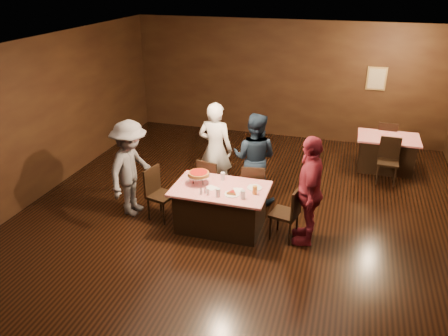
{
  "coord_description": "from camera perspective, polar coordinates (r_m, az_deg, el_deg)",
  "views": [
    {
      "loc": [
        1.66,
        -6.11,
        4.13
      ],
      "look_at": [
        -0.29,
        0.42,
        1.0
      ],
      "focal_mm": 35.0,
      "sensor_mm": 36.0,
      "label": 1
    }
  ],
  "objects": [
    {
      "name": "room",
      "position": [
        6.64,
        1.39,
        7.23
      ],
      "size": [
        10.0,
        10.04,
        3.02
      ],
      "color": "black",
      "rests_on": "ground"
    },
    {
      "name": "glass_back",
      "position": [
        7.57,
        -0.16,
        -1.08
      ],
      "size": [
        0.08,
        0.08,
        0.14
      ],
      "primitive_type": "cylinder",
      "color": "silver",
      "rests_on": "main_table"
    },
    {
      "name": "chair_far_left",
      "position": [
        8.21,
        -1.59,
        -1.77
      ],
      "size": [
        0.5,
        0.5,
        0.95
      ],
      "primitive_type": "cube",
      "rotation": [
        0.0,
        0.0,
        2.92
      ],
      "color": "black",
      "rests_on": "ground"
    },
    {
      "name": "glass_front_left",
      "position": [
        7.03,
        -0.78,
        -3.22
      ],
      "size": [
        0.08,
        0.08,
        0.14
      ],
      "primitive_type": "cylinder",
      "color": "silver",
      "rests_on": "main_table"
    },
    {
      "name": "chair_back_near",
      "position": [
        9.66,
        20.65,
        0.79
      ],
      "size": [
        0.44,
        0.44,
        0.95
      ],
      "primitive_type": "cube",
      "rotation": [
        0.0,
        0.0,
        -0.04
      ],
      "color": "black",
      "rests_on": "ground"
    },
    {
      "name": "chair_end_left",
      "position": [
        7.82,
        -8.19,
        -3.44
      ],
      "size": [
        0.51,
        0.51,
        0.95
      ],
      "primitive_type": "cube",
      "rotation": [
        0.0,
        0.0,
        1.33
      ],
      "color": "black",
      "rests_on": "ground"
    },
    {
      "name": "napkin_left",
      "position": [
        7.32,
        -1.69,
        -2.6
      ],
      "size": [
        0.21,
        0.21,
        0.01
      ],
      "primitive_type": "cube",
      "rotation": [
        0.0,
        0.0,
        -0.35
      ],
      "color": "white",
      "rests_on": "main_table"
    },
    {
      "name": "back_table",
      "position": [
        10.34,
        20.42,
        1.83
      ],
      "size": [
        1.3,
        0.9,
        0.77
      ],
      "primitive_type": "cube",
      "color": "red",
      "rests_on": "ground"
    },
    {
      "name": "diner_navy_hoodie",
      "position": [
        8.21,
        4.0,
        1.29
      ],
      "size": [
        0.9,
        0.73,
        1.76
      ],
      "primitive_type": "imported",
      "rotation": [
        0.0,
        0.0,
        3.06
      ],
      "color": "black",
      "rests_on": "ground"
    },
    {
      "name": "condiments",
      "position": [
        7.12,
        -2.51,
        -3.06
      ],
      "size": [
        0.17,
        0.1,
        0.09
      ],
      "color": "silver",
      "rests_on": "main_table"
    },
    {
      "name": "plate_empty",
      "position": [
        7.33,
        4.01,
        -2.59
      ],
      "size": [
        0.25,
        0.25,
        0.01
      ],
      "primitive_type": "cylinder",
      "color": "white",
      "rests_on": "main_table"
    },
    {
      "name": "diner_red_shirt",
      "position": [
        7.05,
        11.07,
        -2.9
      ],
      "size": [
        0.57,
        1.12,
        1.84
      ],
      "primitive_type": "imported",
      "rotation": [
        0.0,
        0.0,
        -1.46
      ],
      "color": "maroon",
      "rests_on": "ground"
    },
    {
      "name": "diner_white_jacket",
      "position": [
        8.45,
        -1.13,
        2.47
      ],
      "size": [
        0.71,
        0.49,
        1.87
      ],
      "primitive_type": "imported",
      "rotation": [
        0.0,
        0.0,
        3.08
      ],
      "color": "white",
      "rests_on": "ground"
    },
    {
      "name": "plate_with_slice",
      "position": [
        7.1,
        1.05,
        -3.32
      ],
      "size": [
        0.25,
        0.25,
        0.06
      ],
      "color": "white",
      "rests_on": "main_table"
    },
    {
      "name": "glass_amber",
      "position": [
        7.12,
        4.05,
        -2.9
      ],
      "size": [
        0.08,
        0.08,
        0.14
      ],
      "primitive_type": "cylinder",
      "color": "#BF7F26",
      "rests_on": "main_table"
    },
    {
      "name": "pizza_stand",
      "position": [
        7.4,
        -3.31,
        -0.77
      ],
      "size": [
        0.38,
        0.38,
        0.22
      ],
      "color": "black",
      "rests_on": "main_table"
    },
    {
      "name": "chair_back_far",
      "position": [
        10.87,
        20.37,
        3.44
      ],
      "size": [
        0.44,
        0.44,
        0.95
      ],
      "primitive_type": "cube",
      "rotation": [
        0.0,
        0.0,
        3.08
      ],
      "color": "black",
      "rests_on": "ground"
    },
    {
      "name": "main_table",
      "position": [
        7.51,
        -0.45,
        -5.21
      ],
      "size": [
        1.6,
        1.0,
        0.77
      ],
      "primitive_type": "cube",
      "color": "#B80C1A",
      "rests_on": "ground"
    },
    {
      "name": "napkin_center",
      "position": [
        7.25,
        1.81,
        -2.89
      ],
      "size": [
        0.19,
        0.19,
        0.01
      ],
      "primitive_type": "cube",
      "rotation": [
        0.0,
        0.0,
        0.21
      ],
      "color": "white",
      "rests_on": "main_table"
    },
    {
      "name": "diner_grey_knit",
      "position": [
        7.93,
        -12.06,
        -0.05
      ],
      "size": [
        0.75,
        1.19,
        1.77
      ],
      "primitive_type": "imported",
      "rotation": [
        0.0,
        0.0,
        1.49
      ],
      "color": "#5F5E63",
      "rests_on": "ground"
    },
    {
      "name": "chair_far_right",
      "position": [
        8.02,
        3.86,
        -2.49
      ],
      "size": [
        0.48,
        0.48,
        0.95
      ],
      "primitive_type": "cube",
      "rotation": [
        0.0,
        0.0,
        3.29
      ],
      "color": "black",
      "rests_on": "ground"
    },
    {
      "name": "chair_end_right",
      "position": [
        7.26,
        7.92,
        -5.78
      ],
      "size": [
        0.5,
        0.5,
        0.95
      ],
      "primitive_type": "cube",
      "rotation": [
        0.0,
        0.0,
        -1.78
      ],
      "color": "black",
      "rests_on": "ground"
    },
    {
      "name": "glass_front_right",
      "position": [
        6.97,
        2.48,
        -3.47
      ],
      "size": [
        0.08,
        0.08,
        0.14
      ],
      "primitive_type": "cylinder",
      "color": "silver",
      "rests_on": "main_table"
    }
  ]
}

